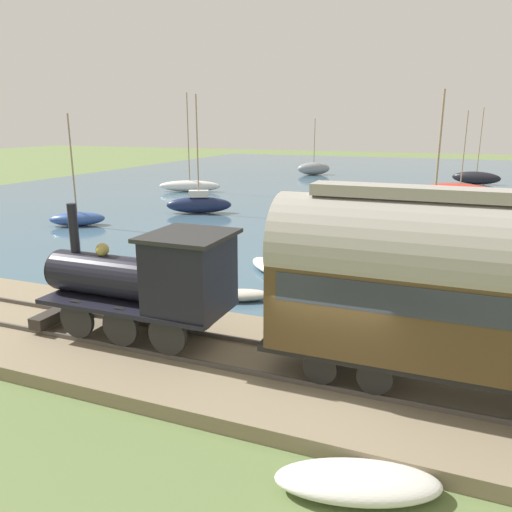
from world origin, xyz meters
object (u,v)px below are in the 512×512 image
(sailboat_blue, at_px, (77,218))
(sailboat_green, at_px, (430,248))
(sailboat_navy, at_px, (199,204))
(steam_locomotive, at_px, (150,278))
(passenger_coach, at_px, (495,288))
(beached_dinghy, at_px, (357,482))
(sailboat_gray, at_px, (314,168))
(sailboat_white, at_px, (190,185))
(rowboat_far_out, at_px, (239,295))
(rowboat_mid_harbor, at_px, (269,266))
(sailboat_black, at_px, (476,177))
(sailboat_red, at_px, (460,188))

(sailboat_blue, relative_size, sailboat_green, 0.89)
(sailboat_navy, distance_m, sailboat_blue, 8.15)
(steam_locomotive, height_order, passenger_coach, passenger_coach)
(sailboat_navy, bearing_deg, beached_dinghy, -170.75)
(passenger_coach, relative_size, sailboat_gray, 1.45)
(sailboat_white, bearing_deg, sailboat_blue, 164.75)
(sailboat_gray, relative_size, rowboat_far_out, 2.77)
(steam_locomotive, relative_size, passenger_coach, 0.60)
(steam_locomotive, distance_m, rowboat_mid_harbor, 8.62)
(sailboat_white, height_order, rowboat_far_out, sailboat_white)
(sailboat_black, distance_m, rowboat_far_out, 41.24)
(sailboat_red, bearing_deg, steam_locomotive, -177.32)
(sailboat_black, xyz_separation_m, rowboat_far_out, (-40.32, 8.63, -0.47))
(sailboat_gray, xyz_separation_m, sailboat_blue, (-34.78, 5.25, -0.29))
(sailboat_white, xyz_separation_m, beached_dinghy, (-32.47, -21.18, -0.34))
(sailboat_white, height_order, rowboat_mid_harbor, sailboat_white)
(rowboat_mid_harbor, xyz_separation_m, rowboat_far_out, (-3.76, -0.27, -0.01))
(steam_locomotive, bearing_deg, passenger_coach, -90.00)
(steam_locomotive, distance_m, rowboat_far_out, 5.05)
(passenger_coach, xyz_separation_m, sailboat_blue, (13.11, 22.00, -2.39))
(passenger_coach, distance_m, sailboat_white, 37.33)
(beached_dinghy, bearing_deg, rowboat_mid_harbor, 26.74)
(beached_dinghy, bearing_deg, rowboat_far_out, 35.31)
(sailboat_green, relative_size, rowboat_far_out, 3.16)
(sailboat_gray, distance_m, sailboat_navy, 28.22)
(sailboat_navy, height_order, sailboat_white, sailboat_white)
(sailboat_gray, height_order, rowboat_mid_harbor, sailboat_gray)
(steam_locomotive, xyz_separation_m, sailboat_green, (12.86, -6.40, -1.59))
(steam_locomotive, xyz_separation_m, sailboat_black, (44.96, -9.13, -1.45))
(sailboat_gray, xyz_separation_m, sailboat_navy, (-28.22, 0.42, -0.09))
(sailboat_red, distance_m, sailboat_navy, 23.94)
(sailboat_navy, bearing_deg, sailboat_blue, 119.47)
(beached_dinghy, bearing_deg, sailboat_blue, 50.67)
(sailboat_black, distance_m, sailboat_navy, 31.16)
(sailboat_red, xyz_separation_m, rowboat_mid_harbor, (-28.41, 7.42, -0.28))
(beached_dinghy, bearing_deg, sailboat_green, -0.98)
(steam_locomotive, bearing_deg, sailboat_green, -26.44)
(sailboat_black, relative_size, beached_dinghy, 2.50)
(sailboat_navy, distance_m, beached_dinghy, 27.54)
(sailboat_white, bearing_deg, rowboat_mid_harbor, -163.07)
(steam_locomotive, relative_size, sailboat_navy, 0.72)
(sailboat_blue, xyz_separation_m, sailboat_green, (-0.25, -20.29, 0.07))
(sailboat_navy, xyz_separation_m, rowboat_far_out, (-15.04, -9.57, -0.46))
(passenger_coach, height_order, beached_dinghy, passenger_coach)
(steam_locomotive, relative_size, sailboat_blue, 0.86)
(sailboat_gray, bearing_deg, rowboat_far_out, 163.36)
(sailboat_blue, bearing_deg, passenger_coach, -151.07)
(sailboat_navy, bearing_deg, sailboat_green, -138.00)
(sailboat_white, xyz_separation_m, sailboat_blue, (-16.08, -1.17, -0.09))
(sailboat_red, relative_size, sailboat_blue, 1.07)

